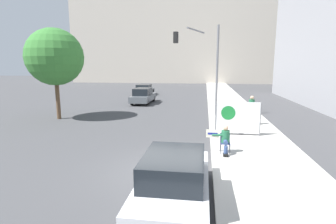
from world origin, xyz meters
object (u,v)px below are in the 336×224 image
(car_on_road_nearest, at_px, (143,96))
(car_on_road_midblock, at_px, (144,90))
(protest_banner, at_px, (237,118))
(street_tree_near_curb, at_px, (55,57))
(pedestrian_behind, at_px, (251,110))
(traffic_light_pole, at_px, (202,55))
(parked_car_curbside, at_px, (174,180))
(jogger_on_sidewalk, at_px, (242,119))
(seated_protester, at_px, (225,139))

(car_on_road_nearest, xyz_separation_m, car_on_road_midblock, (-1.57, 7.23, -0.07))
(protest_banner, distance_m, street_tree_near_curb, 12.88)
(pedestrian_behind, height_order, car_on_road_midblock, pedestrian_behind)
(traffic_light_pole, relative_size, car_on_road_midblock, 1.57)
(pedestrian_behind, bearing_deg, traffic_light_pole, -4.26)
(parked_car_curbside, relative_size, car_on_road_midblock, 1.04)
(car_on_road_nearest, bearing_deg, parked_car_curbside, -74.20)
(pedestrian_behind, bearing_deg, protest_banner, 110.58)
(jogger_on_sidewalk, distance_m, car_on_road_midblock, 21.09)
(seated_protester, distance_m, protest_banner, 3.16)
(parked_car_curbside, distance_m, car_on_road_midblock, 27.14)
(jogger_on_sidewalk, xyz_separation_m, traffic_light_pole, (-2.26, 5.74, 3.52))
(pedestrian_behind, bearing_deg, jogger_on_sidewalk, 113.12)
(jogger_on_sidewalk, bearing_deg, car_on_road_nearest, -36.44)
(car_on_road_midblock, bearing_deg, traffic_light_pole, -60.19)
(car_on_road_midblock, bearing_deg, pedestrian_behind, -57.42)
(jogger_on_sidewalk, relative_size, car_on_road_midblock, 0.39)
(parked_car_curbside, height_order, street_tree_near_curb, street_tree_near_curb)
(car_on_road_nearest, height_order, car_on_road_midblock, car_on_road_nearest)
(parked_car_curbside, xyz_separation_m, car_on_road_nearest, (-5.38, 19.01, 0.02))
(jogger_on_sidewalk, relative_size, street_tree_near_curb, 0.26)
(car_on_road_midblock, height_order, street_tree_near_curb, street_tree_near_curb)
(car_on_road_nearest, xyz_separation_m, street_tree_near_curb, (-4.14, -8.49, 3.57))
(traffic_light_pole, bearing_deg, seated_protester, -82.87)
(jogger_on_sidewalk, height_order, traffic_light_pole, traffic_light_pole)
(jogger_on_sidewalk, xyz_separation_m, car_on_road_midblock, (-9.70, 18.73, -0.28))
(jogger_on_sidewalk, bearing_deg, car_on_road_midblock, -44.31)
(seated_protester, relative_size, car_on_road_nearest, 0.25)
(parked_car_curbside, bearing_deg, pedestrian_behind, 69.64)
(protest_banner, bearing_deg, car_on_road_nearest, 123.52)
(seated_protester, height_order, protest_banner, protest_banner)
(pedestrian_behind, relative_size, protest_banner, 0.78)
(seated_protester, height_order, car_on_road_nearest, car_on_road_nearest)
(traffic_light_pole, distance_m, street_tree_near_curb, 10.38)
(jogger_on_sidewalk, xyz_separation_m, pedestrian_behind, (0.86, 2.21, 0.11))
(protest_banner, bearing_deg, parked_car_curbside, -109.11)
(parked_car_curbside, xyz_separation_m, car_on_road_midblock, (-6.95, 26.23, -0.05))
(jogger_on_sidewalk, height_order, pedestrian_behind, pedestrian_behind)
(street_tree_near_curb, bearing_deg, car_on_road_midblock, 80.69)
(parked_car_curbside, bearing_deg, traffic_light_pole, 87.88)
(pedestrian_behind, bearing_deg, seated_protester, 114.86)
(traffic_light_pole, height_order, street_tree_near_curb, traffic_light_pole)
(car_on_road_nearest, relative_size, car_on_road_midblock, 1.15)
(protest_banner, height_order, parked_car_curbside, protest_banner)
(car_on_road_midblock, distance_m, street_tree_near_curb, 16.33)
(traffic_light_pole, bearing_deg, car_on_road_nearest, 135.54)
(car_on_road_midblock, bearing_deg, seated_protester, -68.79)
(jogger_on_sidewalk, height_order, car_on_road_midblock, jogger_on_sidewalk)
(parked_car_curbside, bearing_deg, jogger_on_sidewalk, 69.89)
(protest_banner, height_order, car_on_road_nearest, protest_banner)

